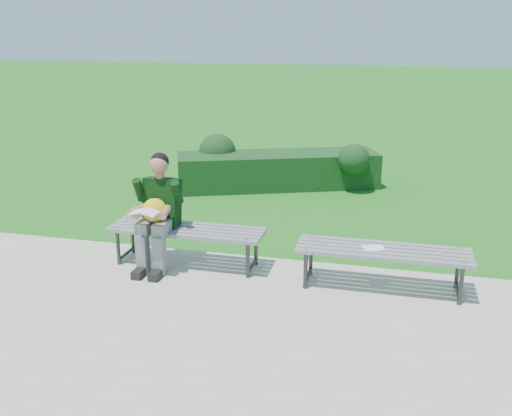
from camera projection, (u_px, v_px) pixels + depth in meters
ground at (245, 257)px, 6.96m from camera, size 80.00×80.00×0.00m
walkway at (198, 325)px, 5.34m from camera, size 30.00×3.50×0.02m
hedge at (275, 167)px, 9.97m from camera, size 3.55×2.07×0.90m
bench_left at (186, 233)px, 6.57m from camera, size 1.80×0.50×0.46m
bench_right at (383, 254)px, 5.95m from camera, size 1.80×0.50×0.46m
seated_boy at (158, 209)px, 6.46m from camera, size 0.56×0.76×1.31m
paper_sheet at (373, 248)px, 5.96m from camera, size 0.26×0.22×0.01m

